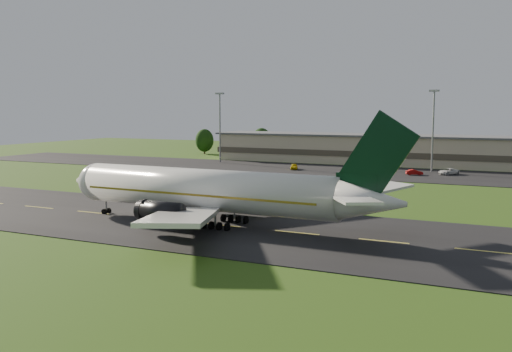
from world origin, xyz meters
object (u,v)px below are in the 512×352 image
at_px(airliner, 211,191).
at_px(service_vehicle_c, 449,171).
at_px(service_vehicle_a, 294,167).
at_px(light_mast_west, 220,119).
at_px(light_mast_centre, 433,121).
at_px(terminal, 446,152).
at_px(service_vehicle_b, 414,172).

xyz_separation_m(airliner, service_vehicle_c, (22.00, 75.35, -3.81)).
distance_m(airliner, service_vehicle_a, 72.30).
relative_size(light_mast_west, light_mast_centre, 1.00).
bearing_deg(light_mast_centre, terminal, 85.05).
xyz_separation_m(airliner, service_vehicle_b, (14.74, 71.14, -3.91)).
bearing_deg(light_mast_west, service_vehicle_b, -8.80).
bearing_deg(service_vehicle_b, airliner, 143.54).
bearing_deg(service_vehicle_a, airliner, -96.78).
bearing_deg(terminal, service_vehicle_b, -99.24).
height_order(terminal, service_vehicle_a, terminal).
bearing_deg(light_mast_west, service_vehicle_c, -4.13).
bearing_deg(airliner, terminal, 80.25).
relative_size(service_vehicle_b, service_vehicle_c, 0.73).
distance_m(light_mast_west, service_vehicle_b, 59.23).
bearing_deg(service_vehicle_c, light_mast_west, -149.84).
xyz_separation_m(light_mast_centre, service_vehicle_a, (-33.00, -9.52, -11.89)).
bearing_deg(light_mast_centre, service_vehicle_a, -163.90).
height_order(airliner, light_mast_centre, light_mast_centre).
bearing_deg(service_vehicle_a, service_vehicle_b, -18.03).
height_order(airliner, service_vehicle_a, airliner).
relative_size(light_mast_centre, service_vehicle_a, 4.64).
relative_size(service_vehicle_a, service_vehicle_b, 1.11).
bearing_deg(light_mast_west, terminal, 14.76).
height_order(light_mast_west, light_mast_centre, same).
xyz_separation_m(service_vehicle_b, service_vehicle_c, (7.26, 4.21, 0.10)).
bearing_deg(light_mast_centre, light_mast_west, 180.00).
bearing_deg(light_mast_west, service_vehicle_a, -19.43).
height_order(service_vehicle_a, service_vehicle_b, service_vehicle_a).
relative_size(airliner, light_mast_centre, 2.52).
distance_m(terminal, light_mast_centre, 18.45).
bearing_deg(light_mast_centre, service_vehicle_c, -45.50).
xyz_separation_m(terminal, light_mast_centre, (-1.40, -16.18, 8.75)).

